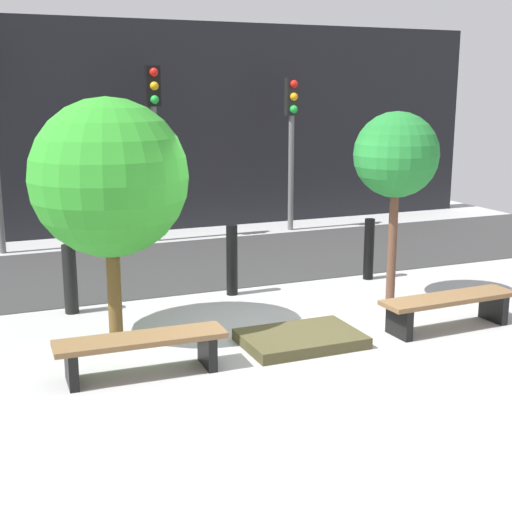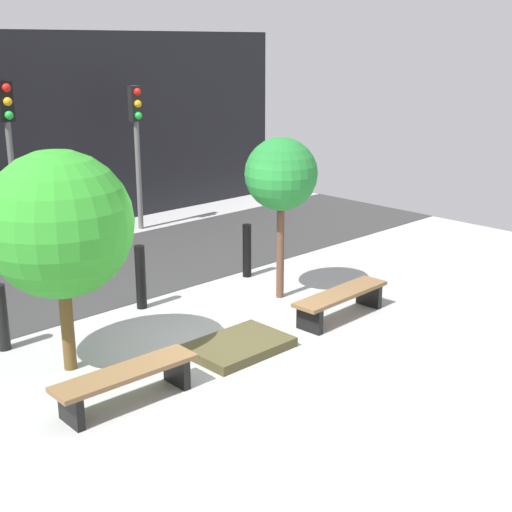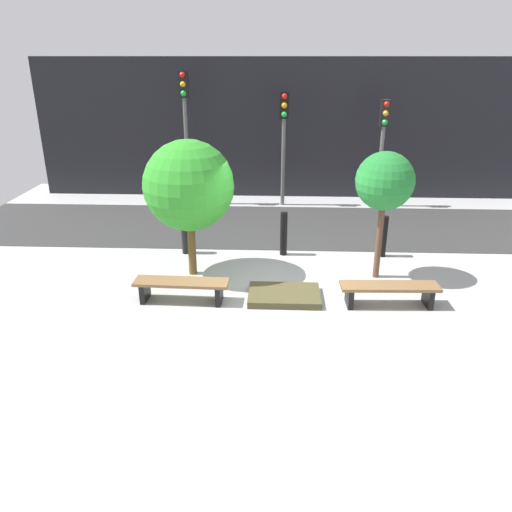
{
  "view_description": "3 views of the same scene",
  "coord_description": "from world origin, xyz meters",
  "px_view_note": "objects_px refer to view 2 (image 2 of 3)",
  "views": [
    {
      "loc": [
        -3.65,
        -7.37,
        3.0
      ],
      "look_at": [
        -0.53,
        0.1,
        1.12
      ],
      "focal_mm": 50.0,
      "sensor_mm": 36.0,
      "label": 1
    },
    {
      "loc": [
        -6.26,
        -6.89,
        4.2
      ],
      "look_at": [
        0.45,
        0.08,
        1.28
      ],
      "focal_mm": 50.0,
      "sensor_mm": 36.0,
      "label": 2
    },
    {
      "loc": [
        -0.18,
        -8.94,
        4.54
      ],
      "look_at": [
        -0.56,
        -0.09,
        0.93
      ],
      "focal_mm": 35.0,
      "sensor_mm": 36.0,
      "label": 3
    }
  ],
  "objects_px": {
    "tree_behind_right_bench": "(281,175)",
    "bench_left": "(126,379)",
    "tree_behind_left_bench": "(59,225)",
    "bollard_far_left": "(1,318)",
    "planter_bed": "(238,346)",
    "bollard_left": "(141,277)",
    "traffic_light_mid_west": "(9,137)",
    "bollard_center": "(247,251)",
    "traffic_light_mid_east": "(137,131)",
    "bench_right": "(341,299)"
  },
  "relations": [
    {
      "from": "tree_behind_right_bench",
      "to": "bench_left",
      "type": "bearing_deg",
      "value": -161.57
    },
    {
      "from": "tree_behind_left_bench",
      "to": "bollard_far_left",
      "type": "bearing_deg",
      "value": 106.74
    },
    {
      "from": "planter_bed",
      "to": "bollard_left",
      "type": "relative_size",
      "value": 1.34
    },
    {
      "from": "bollard_left",
      "to": "traffic_light_mid_west",
      "type": "relative_size",
      "value": 0.3
    },
    {
      "from": "planter_bed",
      "to": "traffic_light_mid_west",
      "type": "relative_size",
      "value": 0.41
    },
    {
      "from": "tree_behind_right_bench",
      "to": "bollard_center",
      "type": "xyz_separation_m",
      "value": [
        0.36,
        1.21,
        -1.61
      ]
    },
    {
      "from": "traffic_light_mid_east",
      "to": "bollard_far_left",
      "type": "bearing_deg",
      "value": -141.43
    },
    {
      "from": "bench_left",
      "to": "tree_behind_right_bench",
      "type": "distance_m",
      "value": 4.6
    },
    {
      "from": "tree_behind_left_bench",
      "to": "bollard_left",
      "type": "xyz_separation_m",
      "value": [
        2.01,
        1.21,
        -1.45
      ]
    },
    {
      "from": "bench_right",
      "to": "planter_bed",
      "type": "relative_size",
      "value": 1.33
    },
    {
      "from": "tree_behind_right_bench",
      "to": "bollard_center",
      "type": "distance_m",
      "value": 2.05
    },
    {
      "from": "bench_left",
      "to": "bollard_center",
      "type": "distance_m",
      "value": 5.07
    },
    {
      "from": "bench_right",
      "to": "bollard_left",
      "type": "bearing_deg",
      "value": 126.38
    },
    {
      "from": "tree_behind_left_bench",
      "to": "traffic_light_mid_west",
      "type": "relative_size",
      "value": 0.84
    },
    {
      "from": "bollard_center",
      "to": "traffic_light_mid_west",
      "type": "bearing_deg",
      "value": 118.92
    },
    {
      "from": "planter_bed",
      "to": "traffic_light_mid_east",
      "type": "xyz_separation_m",
      "value": [
        3.01,
        6.64,
        2.2
      ]
    },
    {
      "from": "bollard_far_left",
      "to": "traffic_light_mid_east",
      "type": "bearing_deg",
      "value": 38.57
    },
    {
      "from": "planter_bed",
      "to": "tree_behind_left_bench",
      "type": "height_order",
      "value": "tree_behind_left_bench"
    },
    {
      "from": "bench_right",
      "to": "traffic_light_mid_east",
      "type": "distance_m",
      "value": 7.19
    },
    {
      "from": "bench_left",
      "to": "traffic_light_mid_east",
      "type": "height_order",
      "value": "traffic_light_mid_east"
    },
    {
      "from": "planter_bed",
      "to": "bench_right",
      "type": "bearing_deg",
      "value": -5.68
    },
    {
      "from": "bench_right",
      "to": "bollard_center",
      "type": "bearing_deg",
      "value": 79.99
    },
    {
      "from": "bollard_left",
      "to": "bollard_center",
      "type": "relative_size",
      "value": 1.07
    },
    {
      "from": "tree_behind_left_bench",
      "to": "bollard_center",
      "type": "distance_m",
      "value": 4.78
    },
    {
      "from": "bench_left",
      "to": "bollard_left",
      "type": "xyz_separation_m",
      "value": [
        2.01,
        2.55,
        0.21
      ]
    },
    {
      "from": "planter_bed",
      "to": "bollard_center",
      "type": "bearing_deg",
      "value": 44.7
    },
    {
      "from": "bench_left",
      "to": "tree_behind_left_bench",
      "type": "bearing_deg",
      "value": 91.89
    },
    {
      "from": "tree_behind_left_bench",
      "to": "bollard_far_left",
      "type": "distance_m",
      "value": 1.96
    },
    {
      "from": "bench_left",
      "to": "bollard_center",
      "type": "bearing_deg",
      "value": 32.06
    },
    {
      "from": "bench_left",
      "to": "bollard_left",
      "type": "height_order",
      "value": "bollard_left"
    },
    {
      "from": "tree_behind_right_bench",
      "to": "bollard_far_left",
      "type": "bearing_deg",
      "value": 164.58
    },
    {
      "from": "bollard_center",
      "to": "traffic_light_mid_east",
      "type": "bearing_deg",
      "value": 81.53
    },
    {
      "from": "tree_behind_left_bench",
      "to": "traffic_light_mid_west",
      "type": "bearing_deg",
      "value": 69.94
    },
    {
      "from": "tree_behind_right_bench",
      "to": "bench_right",
      "type": "bearing_deg",
      "value": -90.0
    },
    {
      "from": "bench_right",
      "to": "tree_behind_left_bench",
      "type": "xyz_separation_m",
      "value": [
        -4.02,
        1.34,
        1.66
      ]
    },
    {
      "from": "bench_right",
      "to": "planter_bed",
      "type": "distance_m",
      "value": 2.03
    },
    {
      "from": "bench_right",
      "to": "traffic_light_mid_west",
      "type": "distance_m",
      "value": 7.43
    },
    {
      "from": "tree_behind_left_bench",
      "to": "traffic_light_mid_east",
      "type": "height_order",
      "value": "traffic_light_mid_east"
    },
    {
      "from": "traffic_light_mid_west",
      "to": "planter_bed",
      "type": "bearing_deg",
      "value": -90.0
    },
    {
      "from": "tree_behind_left_bench",
      "to": "traffic_light_mid_west",
      "type": "xyz_separation_m",
      "value": [
        2.01,
        5.5,
        0.43
      ]
    },
    {
      "from": "tree_behind_left_bench",
      "to": "traffic_light_mid_east",
      "type": "relative_size",
      "value": 0.9
    },
    {
      "from": "bollard_left",
      "to": "bench_right",
      "type": "bearing_deg",
      "value": -51.74
    },
    {
      "from": "bollard_far_left",
      "to": "bollard_left",
      "type": "relative_size",
      "value": 0.91
    },
    {
      "from": "bench_left",
      "to": "traffic_light_mid_east",
      "type": "relative_size",
      "value": 0.57
    },
    {
      "from": "bench_left",
      "to": "bollard_center",
      "type": "relative_size",
      "value": 1.86
    },
    {
      "from": "bollard_far_left",
      "to": "bollard_center",
      "type": "distance_m",
      "value": 4.75
    },
    {
      "from": "bench_left",
      "to": "bollard_far_left",
      "type": "bearing_deg",
      "value": 100.01
    },
    {
      "from": "bench_right",
      "to": "bollard_left",
      "type": "height_order",
      "value": "bollard_left"
    },
    {
      "from": "bollard_far_left",
      "to": "traffic_light_mid_west",
      "type": "xyz_separation_m",
      "value": [
        2.37,
        4.3,
        1.93
      ]
    },
    {
      "from": "bollard_center",
      "to": "tree_behind_left_bench",
      "type": "bearing_deg",
      "value": -164.58
    }
  ]
}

